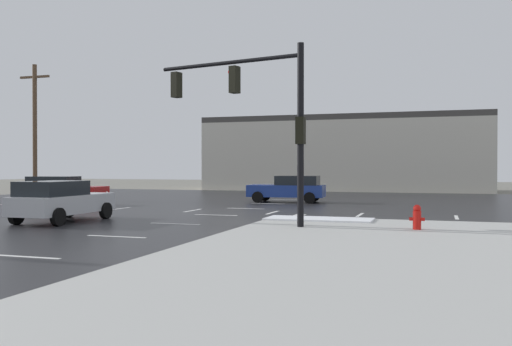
{
  "coord_description": "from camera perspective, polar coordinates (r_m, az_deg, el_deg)",
  "views": [
    {
      "loc": [
        9.26,
        -24.89,
        2.14
      ],
      "look_at": [
        -0.85,
        6.36,
        1.77
      ],
      "focal_mm": 39.56,
      "sensor_mm": 36.0,
      "label": 1
    }
  ],
  "objects": [
    {
      "name": "ground_plane",
      "position": [
        26.64,
        -2.47,
        -3.96
      ],
      "size": [
        120.0,
        120.0,
        0.0
      ],
      "primitive_type": "plane",
      "color": "slate"
    },
    {
      "name": "fire_hydrant",
      "position": [
        18.69,
        15.97,
        -4.3
      ],
      "size": [
        0.48,
        0.26,
        0.79
      ],
      "color": "red",
      "rests_on": "sidewalk_corner"
    },
    {
      "name": "lane_markings",
      "position": [
        24.95,
        -0.98,
        -4.22
      ],
      "size": [
        36.15,
        36.15,
        0.01
      ],
      "color": "silver",
      "rests_on": "road_asphalt"
    },
    {
      "name": "snow_strip_curbside",
      "position": [
        21.41,
        6.4,
        -4.64
      ],
      "size": [
        4.0,
        1.6,
        0.06
      ],
      "primitive_type": "cube",
      "color": "white",
      "rests_on": "sidewalk_corner"
    },
    {
      "name": "utility_pole_far",
      "position": [
        39.23,
        -21.46,
        4.17
      ],
      "size": [
        2.2,
        0.28,
        8.74
      ],
      "color": "brown",
      "rests_on": "ground_plane"
    },
    {
      "name": "strip_building_background",
      "position": [
        52.14,
        8.99,
        1.94
      ],
      "size": [
        25.0,
        8.0,
        6.64
      ],
      "color": "beige",
      "rests_on": "ground_plane"
    },
    {
      "name": "road_asphalt",
      "position": [
        26.64,
        -2.47,
        -3.94
      ],
      "size": [
        44.0,
        44.0,
        0.02
      ],
      "primitive_type": "cube",
      "color": "#232326",
      "rests_on": "ground_plane"
    },
    {
      "name": "sedan_blue",
      "position": [
        33.53,
        3.38,
        -1.55
      ],
      "size": [
        4.62,
        2.25,
        1.58
      ],
      "rotation": [
        0.0,
        0.0,
        3.21
      ],
      "color": "navy",
      "rests_on": "road_asphalt"
    },
    {
      "name": "traffic_signal_mast",
      "position": [
        19.61,
        0.28,
        6.78
      ],
      "size": [
        5.77,
        1.44,
        6.11
      ],
      "rotation": [
        0.0,
        0.0,
        2.94
      ],
      "color": "black",
      "rests_on": "sidewalk_corner"
    },
    {
      "name": "sedan_red",
      "position": [
        33.13,
        -19.05,
        -1.62
      ],
      "size": [
        4.67,
        2.41,
        1.58
      ],
      "rotation": [
        0.0,
        0.0,
        0.11
      ],
      "color": "#B21919",
      "rests_on": "road_asphalt"
    },
    {
      "name": "sedan_silver",
      "position": [
        22.89,
        -19.16,
        -2.61
      ],
      "size": [
        2.05,
        4.55,
        1.58
      ],
      "rotation": [
        0.0,
        0.0,
        1.58
      ],
      "color": "#B7BABF",
      "rests_on": "road_asphalt"
    }
  ]
}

